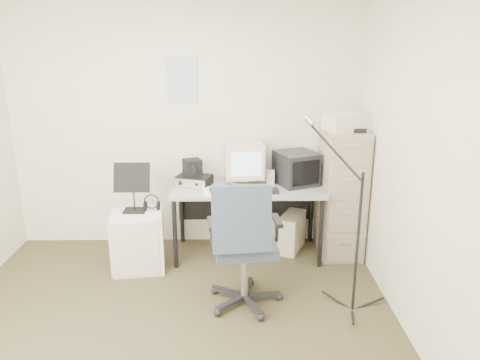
{
  "coord_description": "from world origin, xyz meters",
  "views": [
    {
      "loc": [
        0.5,
        -2.98,
        2.15
      ],
      "look_at": [
        0.55,
        0.95,
        0.95
      ],
      "focal_mm": 35.0,
      "sensor_mm": 36.0,
      "label": 1
    }
  ],
  "objects_px": {
    "filing_cabinet": "(341,193)",
    "desk": "(247,220)",
    "office_chair": "(244,243)",
    "side_cart": "(139,241)"
  },
  "relations": [
    {
      "from": "filing_cabinet",
      "to": "desk",
      "type": "relative_size",
      "value": 0.87
    },
    {
      "from": "desk",
      "to": "filing_cabinet",
      "type": "bearing_deg",
      "value": 1.81
    },
    {
      "from": "office_chair",
      "to": "side_cart",
      "type": "distance_m",
      "value": 1.2
    },
    {
      "from": "filing_cabinet",
      "to": "desk",
      "type": "height_order",
      "value": "filing_cabinet"
    },
    {
      "from": "desk",
      "to": "office_chair",
      "type": "height_order",
      "value": "office_chair"
    },
    {
      "from": "filing_cabinet",
      "to": "side_cart",
      "type": "relative_size",
      "value": 2.24
    },
    {
      "from": "filing_cabinet",
      "to": "desk",
      "type": "distance_m",
      "value": 0.99
    },
    {
      "from": "desk",
      "to": "side_cart",
      "type": "xyz_separation_m",
      "value": [
        -1.05,
        -0.33,
        -0.07
      ]
    },
    {
      "from": "filing_cabinet",
      "to": "office_chair",
      "type": "distance_m",
      "value": 1.4
    },
    {
      "from": "desk",
      "to": "office_chair",
      "type": "xyz_separation_m",
      "value": [
        -0.05,
        -0.95,
        0.19
      ]
    }
  ]
}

